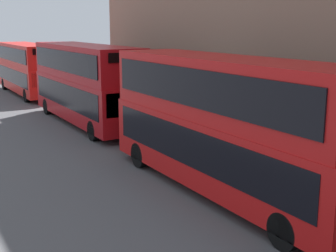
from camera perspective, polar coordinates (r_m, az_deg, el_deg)
The scene contains 3 objects.
bus_second_in_queue at distance 15.36m, azimuth 7.01°, elevation 0.67°, with size 2.59×11.29×4.55m.
bus_third_in_queue at distance 26.83m, azimuth -10.05°, elevation 5.44°, with size 2.59×11.19×4.47m.
bus_trailing at distance 39.59m, azimuth -16.77°, elevation 6.94°, with size 2.59×11.14×4.07m.
Camera 1 is at (-7.50, 7.15, 5.56)m, focal length 50.00 mm.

